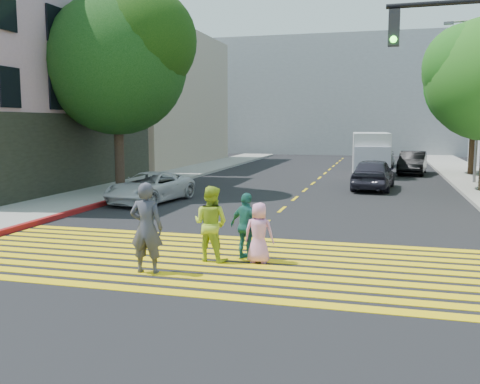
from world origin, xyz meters
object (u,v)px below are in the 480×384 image
at_px(dark_car_parked, 412,163).
at_px(tree_left, 119,56).
at_px(tree_right_far, 478,77).
at_px(pedestrian_woman, 211,224).
at_px(dark_car_near, 373,174).
at_px(pedestrian_extra, 247,226).
at_px(white_van, 371,156).
at_px(white_sedan, 150,187).
at_px(silver_car, 382,157).
at_px(pedestrian_man, 146,228).
at_px(pedestrian_child, 259,233).

bearing_deg(dark_car_parked, tree_left, -129.45).
distance_m(tree_right_far, pedestrian_woman, 25.34).
xyz_separation_m(tree_left, dark_car_near, (11.15, 4.23, -5.39)).
xyz_separation_m(tree_left, pedestrian_extra, (8.56, -10.32, -5.37)).
bearing_deg(dark_car_near, pedestrian_woman, 82.38).
xyz_separation_m(dark_car_near, white_van, (-0.31, 6.83, 0.47)).
bearing_deg(white_sedan, pedestrian_woman, -48.03).
distance_m(tree_right_far, silver_car, 10.18).
height_order(pedestrian_man, pedestrian_extra, pedestrian_man).
height_order(tree_right_far, silver_car, tree_right_far).
relative_size(pedestrian_extra, dark_car_parked, 0.36).
relative_size(white_sedan, dark_car_parked, 1.00).
relative_size(tree_left, dark_car_near, 2.04).
bearing_deg(pedestrian_woman, white_van, -87.00).
bearing_deg(white_sedan, tree_right_far, 55.48).
bearing_deg(silver_car, pedestrian_man, 80.42).
height_order(white_sedan, dark_car_near, dark_car_near).
bearing_deg(dark_car_near, pedestrian_child, 86.44).
relative_size(pedestrian_man, pedestrian_child, 1.40).
distance_m(dark_car_near, silver_car, 15.16).
bearing_deg(pedestrian_extra, pedestrian_woman, 48.92).
bearing_deg(dark_car_near, pedestrian_extra, 84.97).
bearing_deg(pedestrian_extra, dark_car_parked, -77.75).
distance_m(tree_left, pedestrian_woman, 14.23).
distance_m(pedestrian_man, pedestrian_child, 2.57).
distance_m(tree_right_far, pedestrian_child, 24.89).
distance_m(pedestrian_child, white_van, 21.70).
relative_size(pedestrian_child, pedestrian_extra, 0.89).
xyz_separation_m(pedestrian_child, pedestrian_extra, (-0.35, 0.24, 0.09)).
distance_m(pedestrian_woman, dark_car_near, 15.28).
xyz_separation_m(tree_left, tree_right_far, (16.83, 12.46, -0.29)).
bearing_deg(tree_left, pedestrian_child, -49.84).
bearing_deg(tree_right_far, pedestrian_child, -109.01).
distance_m(tree_right_far, white_sedan, 21.34).
height_order(pedestrian_woman, white_sedan, pedestrian_woman).
bearing_deg(white_van, pedestrian_woman, -101.59).
xyz_separation_m(pedestrian_child, silver_car, (2.59, 29.93, -0.07)).
height_order(pedestrian_man, pedestrian_woman, pedestrian_man).
distance_m(dark_car_parked, white_van, 3.13).
relative_size(tree_right_far, pedestrian_extra, 5.53).
distance_m(pedestrian_child, white_sedan, 10.31).
relative_size(pedestrian_man, pedestrian_extra, 1.24).
bearing_deg(white_van, pedestrian_extra, -99.70).
xyz_separation_m(tree_right_far, dark_car_near, (-5.68, -8.23, -5.10)).
distance_m(pedestrian_child, dark_car_near, 14.95).
bearing_deg(pedestrian_man, dark_car_parked, -110.29).
height_order(pedestrian_woman, dark_car_parked, pedestrian_woman).
height_order(tree_left, tree_right_far, tree_left).
relative_size(pedestrian_woman, white_van, 0.31).
xyz_separation_m(pedestrian_man, white_sedan, (-4.27, 9.53, -0.37)).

